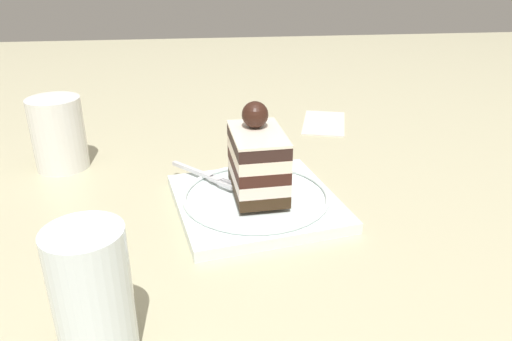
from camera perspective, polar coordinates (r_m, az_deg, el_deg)
name	(u,v)px	position (r m, az deg, el deg)	size (l,w,h in m)	color
ground_plane	(241,200)	(0.62, -1.77, -3.46)	(2.40, 2.40, 0.00)	#B5AF8B
dessert_plate	(256,200)	(0.60, 0.00, -3.48)	(0.22, 0.22, 0.02)	white
cake_slice	(258,159)	(0.58, 0.18, 1.29)	(0.07, 0.10, 0.11)	#312112
fork	(205,175)	(0.64, -5.99, -0.49)	(0.08, 0.09, 0.00)	silver
drink_glass_near	(59,137)	(0.74, -21.91, 3.67)	(0.07, 0.07, 0.10)	white
drink_glass_far	(94,301)	(0.40, -18.34, -14.18)	(0.06, 0.06, 0.11)	silver
folded_napkin	(324,122)	(0.89, 7.91, 5.55)	(0.13, 0.07, 0.00)	beige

